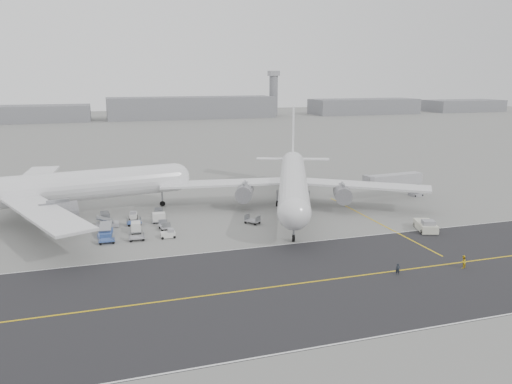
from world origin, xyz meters
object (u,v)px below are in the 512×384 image
object	(u,v)px
jet_bridge	(394,181)
ground_crew_b	(463,262)
airliner_a	(37,190)
pushback_tug	(426,226)
control_tower	(274,92)
ground_crew_a	(398,269)
airliner_b	(293,181)

from	to	relation	value
jet_bridge	ground_crew_b	distance (m)	43.17
airliner_a	pushback_tug	size ratio (longest dim) A/B	7.66
control_tower	ground_crew_b	bearing A→B (deg)	-103.86
airliner_a	pushback_tug	bearing A→B (deg)	-121.54
control_tower	jet_bridge	world-z (taller)	control_tower
airliner_a	ground_crew_a	bearing A→B (deg)	-140.11
control_tower	airliner_b	xyz separation A→B (m)	(-81.27, -244.53, -10.46)
ground_crew_a	control_tower	bearing A→B (deg)	98.75
airliner_a	ground_crew_b	distance (m)	77.26
pushback_tug	jet_bridge	distance (m)	24.97
airliner_a	ground_crew_a	xyz separation A→B (m)	(51.55, -44.95, -5.32)
control_tower	jet_bridge	distance (m)	250.91
airliner_a	airliner_b	bearing A→B (deg)	-104.76
control_tower	airliner_b	distance (m)	257.89
jet_bridge	ground_crew_b	bearing A→B (deg)	-114.45
airliner_b	ground_crew_b	bearing A→B (deg)	-53.60
control_tower	pushback_tug	world-z (taller)	control_tower
pushback_tug	airliner_a	bearing A→B (deg)	176.37
ground_crew_a	ground_crew_b	size ratio (longest dim) A/B	0.87
airliner_b	control_tower	bearing A→B (deg)	92.84
control_tower	ground_crew_b	size ratio (longest dim) A/B	16.01
jet_bridge	ground_crew_b	world-z (taller)	jet_bridge
jet_bridge	ground_crew_a	xyz separation A→B (m)	(-24.65, -40.12, -3.24)
control_tower	jet_bridge	xyz separation A→B (m)	(-56.31, -244.21, -12.16)
jet_bridge	ground_crew_a	bearing A→B (deg)	-127.04
control_tower	pushback_tug	bearing A→B (deg)	-103.51
pushback_tug	jet_bridge	size ratio (longest dim) A/B	0.51
airliner_a	pushback_tug	xyz separation A→B (m)	(68.23, -28.28, -5.23)
airliner_b	ground_crew_a	bearing A→B (deg)	-68.33
airliner_a	airliner_b	distance (m)	51.50
ground_crew_a	ground_crew_b	bearing A→B (deg)	21.44
airliner_a	ground_crew_a	size ratio (longest dim) A/B	36.37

